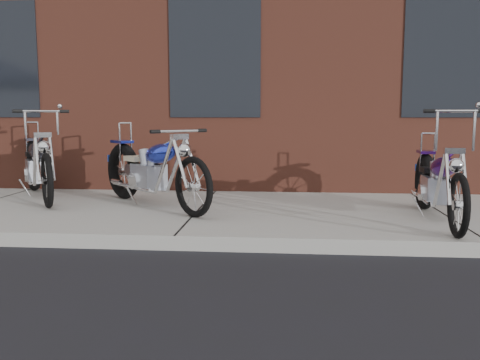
# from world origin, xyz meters

# --- Properties ---
(ground) EXTENTS (120.00, 120.00, 0.00)m
(ground) POSITION_xyz_m (0.00, 0.00, 0.00)
(ground) COLOR black
(ground) RESTS_ON ground
(sidewalk) EXTENTS (22.00, 3.00, 0.15)m
(sidewalk) POSITION_xyz_m (0.00, 1.50, 0.07)
(sidewalk) COLOR #9B978A
(sidewalk) RESTS_ON ground
(building_brick) EXTENTS (22.00, 10.00, 8.00)m
(building_brick) POSITION_xyz_m (0.00, 8.00, 4.00)
(building_brick) COLOR brown
(building_brick) RESTS_ON ground
(chopper_purple) EXTENTS (0.54, 2.22, 1.24)m
(chopper_purple) POSITION_xyz_m (2.80, 0.99, 0.55)
(chopper_purple) COLOR black
(chopper_purple) RESTS_ON sidewalk
(chopper_blue) EXTENTS (1.84, 1.83, 1.08)m
(chopper_blue) POSITION_xyz_m (-0.63, 1.59, 0.60)
(chopper_blue) COLOR black
(chopper_blue) RESTS_ON sidewalk
(chopper_third) EXTENTS (1.42, 2.15, 1.26)m
(chopper_third) POSITION_xyz_m (-2.44, 2.14, 0.60)
(chopper_third) COLOR black
(chopper_third) RESTS_ON sidewalk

